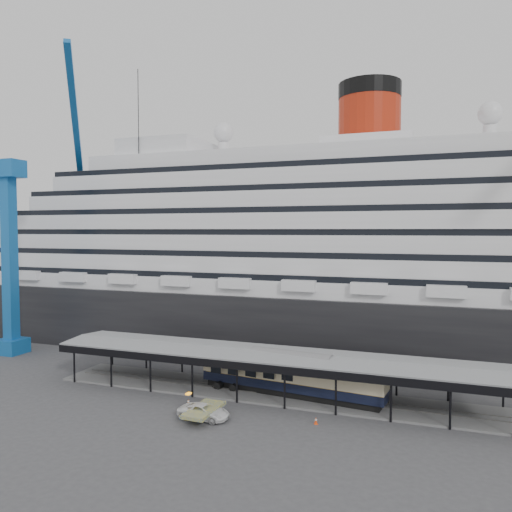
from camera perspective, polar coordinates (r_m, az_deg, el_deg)
name	(u,v)px	position (r m, az deg, el deg)	size (l,w,h in m)	color
ground	(258,408)	(58.70, 0.19, -17.00)	(200.00, 200.00, 0.00)	#3D3D40
cruise_ship	(321,240)	(85.99, 7.40, 1.83)	(130.00, 30.00, 43.90)	black
platform_canopy	(271,375)	(62.46, 1.78, -13.48)	(56.00, 9.18, 5.30)	slate
crane_blue	(16,231)	(89.24, -25.71, 2.63)	(22.63, 19.19, 47.60)	#175FAC
port_truck	(204,412)	(55.75, -5.98, -17.27)	(2.56, 5.56, 1.55)	white
pullman_carriage	(291,374)	(61.68, 3.98, -13.34)	(23.12, 5.71, 22.51)	black
traffic_cone_left	(188,402)	(59.99, -7.74, -16.20)	(0.42, 0.42, 0.75)	#DD550C
traffic_cone_mid	(221,414)	(55.88, -4.06, -17.60)	(0.57, 0.57, 0.84)	#E1490C
traffic_cone_right	(316,420)	(54.62, 6.86, -18.16)	(0.51, 0.51, 0.75)	#F9430D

